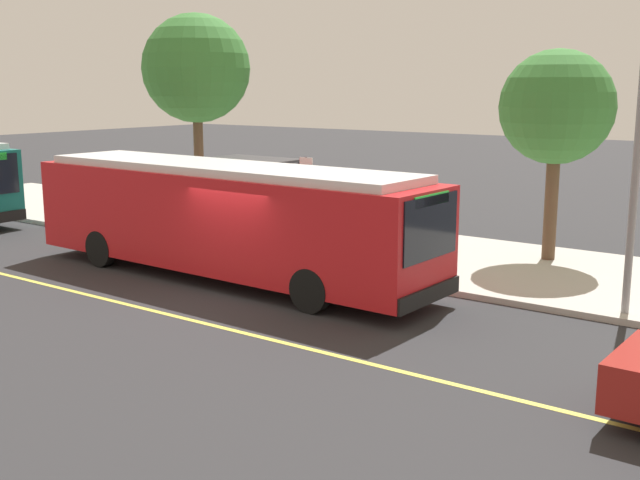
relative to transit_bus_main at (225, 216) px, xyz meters
name	(u,v)px	position (x,y,z in m)	size (l,w,h in m)	color
ground_plane	(238,294)	(1.32, -1.01, -1.62)	(120.00, 120.00, 0.00)	#2B2B2D
sidewalk_curb	(372,249)	(1.32, 4.99, -1.54)	(44.00, 6.40, 0.15)	#B7B2A8
lane_stripe_center	(170,315)	(1.32, -3.21, -1.61)	(36.00, 0.14, 0.01)	#E0D64C
transit_bus_main	(225,216)	(0.00, 0.00, 0.00)	(12.13, 2.85, 2.95)	red
bus_shelter	(254,180)	(-2.87, 4.44, 0.30)	(2.90, 1.60, 2.48)	#333338
waiting_bench	(251,220)	(-2.83, 4.25, -0.99)	(1.60, 0.48, 0.95)	brown
route_sign_post	(306,192)	(0.46, 2.86, 0.34)	(0.44, 0.08, 2.80)	#333338
pedestrian_commuter	(212,203)	(-4.25, 3.92, -0.50)	(0.24, 0.40, 1.69)	#282D47
street_tree_near_shelter	(557,108)	(6.19, 6.44, 2.68)	(3.08, 3.08, 5.72)	brown
street_tree_upstreet	(196,69)	(-7.24, 6.40, 3.86)	(3.94, 3.94, 7.33)	brown
utility_pole	(637,162)	(9.39, 2.29, 1.73)	(0.16, 0.16, 6.40)	gray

